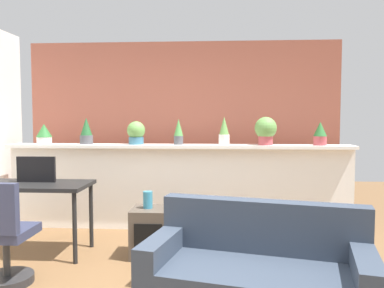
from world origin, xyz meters
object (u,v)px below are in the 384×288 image
(potted_plant_3, at_px, (178,132))
(potted_plant_4, at_px, (224,131))
(potted_plant_6, at_px, (320,133))
(office_chair, at_px, (2,241))
(tv_monitor, at_px, (36,169))
(couch, at_px, (257,279))
(potted_plant_5, at_px, (266,130))
(vase_on_shelf, at_px, (148,200))
(potted_plant_1, at_px, (86,132))
(desk, at_px, (36,191))
(potted_plant_2, at_px, (136,133))
(side_cube_shelf, at_px, (151,232))
(potted_plant_0, at_px, (44,134))

(potted_plant_3, relative_size, potted_plant_4, 0.91)
(potted_plant_4, height_order, potted_plant_6, potted_plant_4)
(potted_plant_3, distance_m, office_chair, 2.40)
(tv_monitor, height_order, couch, tv_monitor)
(potted_plant_3, bearing_deg, potted_plant_6, -0.97)
(potted_plant_3, xyz_separation_m, office_chair, (-1.32, -1.80, -0.87))
(potted_plant_5, bearing_deg, vase_on_shelf, -143.85)
(potted_plant_1, relative_size, desk, 0.31)
(couch, bearing_deg, potted_plant_4, 95.30)
(couch, bearing_deg, potted_plant_2, 121.13)
(desk, bearing_deg, side_cube_shelf, 0.49)
(potted_plant_5, distance_m, side_cube_shelf, 1.91)
(potted_plant_5, distance_m, vase_on_shelf, 1.77)
(potted_plant_6, bearing_deg, side_cube_shelf, -153.61)
(desk, distance_m, side_cube_shelf, 1.28)
(potted_plant_0, xyz_separation_m, potted_plant_6, (3.52, -0.04, 0.01))
(potted_plant_6, bearing_deg, potted_plant_2, 179.20)
(potted_plant_1, height_order, tv_monitor, potted_plant_1)
(potted_plant_5, distance_m, potted_plant_6, 0.67)
(potted_plant_1, bearing_deg, potted_plant_5, -0.95)
(potted_plant_5, height_order, desk, potted_plant_5)
(potted_plant_2, xyz_separation_m, potted_plant_4, (1.12, 0.00, 0.02))
(potted_plant_5, distance_m, couch, 2.41)
(potted_plant_4, distance_m, desk, 2.30)
(potted_plant_5, xyz_separation_m, tv_monitor, (-2.52, -0.90, -0.40))
(potted_plant_1, distance_m, potted_plant_3, 1.20)
(office_chair, relative_size, vase_on_shelf, 5.21)
(tv_monitor, height_order, office_chair, tv_monitor)
(potted_plant_1, relative_size, office_chair, 0.38)
(potted_plant_4, bearing_deg, potted_plant_2, -179.87)
(potted_plant_3, distance_m, potted_plant_5, 1.09)
(potted_plant_4, height_order, tv_monitor, potted_plant_4)
(potted_plant_2, distance_m, couch, 2.74)
(potted_plant_3, xyz_separation_m, desk, (-1.40, -1.00, -0.59))
(potted_plant_3, xyz_separation_m, vase_on_shelf, (-0.22, -0.98, -0.67))
(potted_plant_2, distance_m, office_chair, 2.15)
(office_chair, bearing_deg, desk, 95.53)
(potted_plant_1, height_order, potted_plant_6, potted_plant_1)
(potted_plant_2, bearing_deg, potted_plant_3, -0.24)
(potted_plant_2, relative_size, potted_plant_5, 0.84)
(potted_plant_6, bearing_deg, desk, -162.84)
(potted_plant_1, height_order, vase_on_shelf, potted_plant_1)
(tv_monitor, distance_m, couch, 2.62)
(potted_plant_0, distance_m, potted_plant_2, 1.22)
(potted_plant_4, relative_size, desk, 0.33)
(potted_plant_0, relative_size, vase_on_shelf, 1.49)
(potted_plant_6, xyz_separation_m, tv_monitor, (-3.19, -0.89, -0.35))
(office_chair, bearing_deg, potted_plant_4, 43.61)
(potted_plant_3, relative_size, tv_monitor, 0.79)
(potted_plant_0, bearing_deg, potted_plant_5, -0.68)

